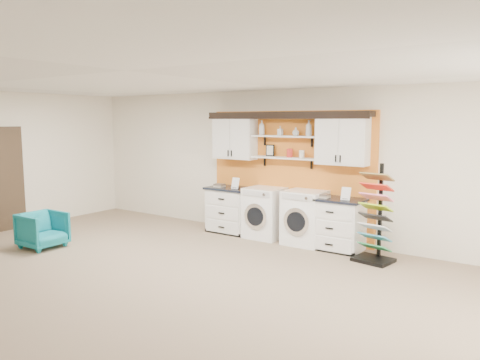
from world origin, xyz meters
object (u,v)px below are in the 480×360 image
Objects in this scene: base_cabinet_right at (337,224)px; base_cabinet_left at (231,210)px; washer at (265,213)px; dryer at (305,218)px; armchair at (43,230)px; sample_rack at (375,230)px.

base_cabinet_left is at bearing -180.00° from base_cabinet_right.
washer is at bearing -0.24° from base_cabinet_left.
dryer reaches higher than washer.
armchair is (-2.83, -2.83, -0.17)m from washer.
washer is 0.62× the size of sample_rack.
sample_rack reaches higher than dryer.
dryer is at bearing 177.08° from sample_rack.
washer is (-1.45, -0.00, 0.03)m from base_cabinet_right.
base_cabinet_right is 0.61m from dryer.
dryer is (-0.61, -0.00, 0.04)m from base_cabinet_right.
sample_rack is at bearing -12.51° from dryer.
base_cabinet_right is at bearing 167.74° from sample_rack.
sample_rack reaches higher than base_cabinet_left.
dryer is 0.63× the size of sample_rack.
armchair is (-2.03, -2.83, -0.14)m from base_cabinet_left.
sample_rack is (1.38, -0.31, 0.02)m from dryer.
sample_rack reaches higher than washer.
base_cabinet_right is at bearing 0.00° from base_cabinet_left.
base_cabinet_left is 2.26m from base_cabinet_right.
dryer is (0.85, -0.00, 0.01)m from washer.
base_cabinet_left reaches higher than armchair.
dryer is 1.42m from sample_rack.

